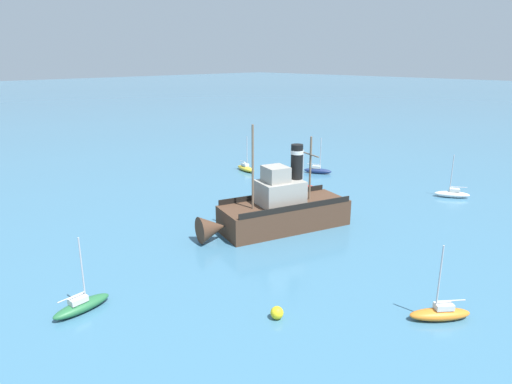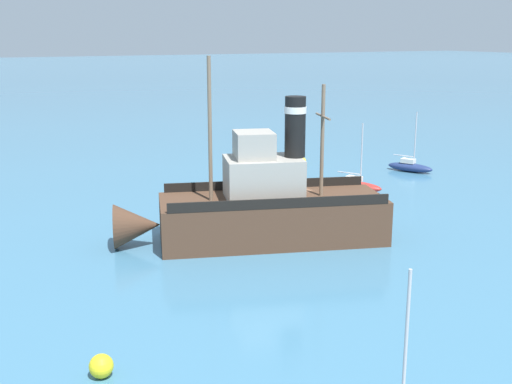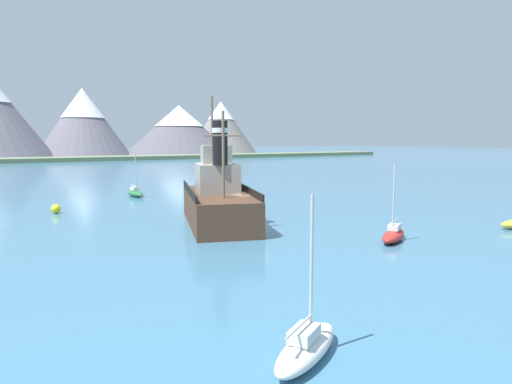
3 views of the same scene
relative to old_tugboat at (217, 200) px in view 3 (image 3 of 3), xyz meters
The scene contains 8 objects.
ground_plane 3.15m from the old_tugboat, 56.37° to the right, with size 600.00×600.00×0.00m, color teal.
mountain_ridge 148.29m from the old_tugboat, 88.96° to the left, with size 179.05×52.62×29.56m.
shoreline_strip 110.84m from the old_tugboat, 89.27° to the left, with size 240.00×12.00×1.20m, color #6B7A56.
old_tugboat is the anchor object (origin of this frame).
sailboat_red 13.43m from the old_tugboat, 58.82° to the right, with size 3.83×2.89×4.90m.
sailboat_green 19.49m from the old_tugboat, 92.64° to the left, with size 1.46×3.89×4.90m.
sailboat_white 22.54m from the old_tugboat, 109.13° to the right, with size 3.82×2.92×4.90m.
mooring_buoy 15.31m from the old_tugboat, 131.88° to the left, with size 0.80×0.80×0.80m, color yellow.
Camera 3 is at (-16.59, -29.40, 6.50)m, focal length 32.00 mm.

